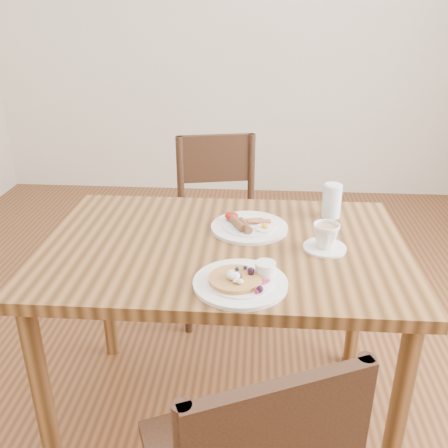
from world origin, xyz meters
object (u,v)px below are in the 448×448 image
at_px(chair_far, 219,218).
at_px(pancake_plate, 242,280).
at_px(teacup_saucer, 326,238).
at_px(water_glass, 332,201).
at_px(breakfast_plate, 248,226).
at_px(dining_table, 224,269).

bearing_deg(chair_far, pancake_plate, 86.73).
bearing_deg(teacup_saucer, water_glass, 79.28).
height_order(chair_far, breakfast_plate, chair_far).
distance_m(pancake_plate, water_glass, 0.60).
height_order(pancake_plate, teacup_saucer, teacup_saucer).
distance_m(dining_table, teacup_saucer, 0.36).
bearing_deg(breakfast_plate, dining_table, -123.18).
height_order(chair_far, teacup_saucer, chair_far).
relative_size(chair_far, breakfast_plate, 3.26).
bearing_deg(dining_table, teacup_saucer, -2.93).
relative_size(chair_far, pancake_plate, 3.26).
distance_m(dining_table, water_glass, 0.48).
height_order(dining_table, breakfast_plate, breakfast_plate).
xyz_separation_m(pancake_plate, breakfast_plate, (0.01, 0.37, -0.00)).
bearing_deg(breakfast_plate, pancake_plate, -91.04).
bearing_deg(teacup_saucer, breakfast_plate, 152.03).
xyz_separation_m(dining_table, pancake_plate, (0.07, -0.26, 0.11)).
xyz_separation_m(pancake_plate, teacup_saucer, (0.26, 0.24, 0.03)).
height_order(chair_far, water_glass, chair_far).
bearing_deg(water_glass, teacup_saucer, -100.72).
relative_size(dining_table, teacup_saucer, 8.57).
bearing_deg(teacup_saucer, dining_table, 177.07).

